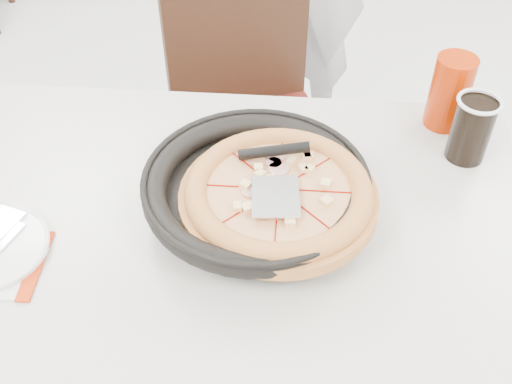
# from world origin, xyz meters

# --- Properties ---
(floor) EXTENTS (7.00, 7.00, 0.00)m
(floor) POSITION_xyz_m (0.00, 0.00, 0.00)
(floor) COLOR #B7B7B2
(floor) RESTS_ON ground
(main_table) EXTENTS (1.27, 0.91, 0.75)m
(main_table) POSITION_xyz_m (-0.31, -0.23, 0.38)
(main_table) COLOR beige
(main_table) RESTS_ON floor
(chair_far) EXTENTS (0.55, 0.55, 0.95)m
(chair_far) POSITION_xyz_m (-0.28, 0.37, 0.47)
(chair_far) COLOR black
(chair_far) RESTS_ON floor
(trivet) EXTENTS (0.13, 0.13, 0.04)m
(trivet) POSITION_xyz_m (-0.25, -0.20, 0.77)
(trivet) COLOR black
(trivet) RESTS_ON main_table
(pizza_pan) EXTENTS (0.37, 0.37, 0.01)m
(pizza_pan) POSITION_xyz_m (-0.24, -0.21, 0.79)
(pizza_pan) COLOR black
(pizza_pan) RESTS_ON trivet
(pizza) EXTENTS (0.38, 0.38, 0.02)m
(pizza) POSITION_xyz_m (-0.20, -0.23, 0.81)
(pizza) COLOR #B77C44
(pizza) RESTS_ON pizza_pan
(pizza_server) EXTENTS (0.09, 0.11, 0.00)m
(pizza_server) POSITION_xyz_m (-0.20, -0.26, 0.84)
(pizza_server) COLOR silver
(pizza_server) RESTS_ON pizza
(cola_glass) EXTENTS (0.09, 0.09, 0.13)m
(cola_glass) POSITION_xyz_m (0.18, -0.01, 0.81)
(cola_glass) COLOR black
(cola_glass) RESTS_ON main_table
(red_cup) EXTENTS (0.09, 0.09, 0.16)m
(red_cup) POSITION_xyz_m (0.15, 0.10, 0.83)
(red_cup) COLOR #AC2300
(red_cup) RESTS_ON main_table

